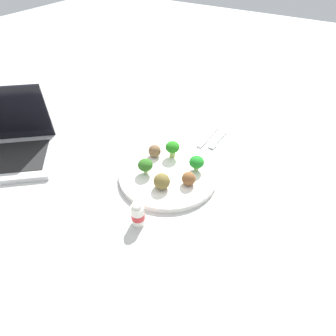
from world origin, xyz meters
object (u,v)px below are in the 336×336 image
meatball_center (155,151)px  meatball_mid_left (189,179)px  napkin (213,139)px  broccoli_floret_mid_right (197,162)px  plate (168,176)px  yogurt_bottle (138,215)px  meatball_mid_right (162,181)px  broccoli_floret_front_left (172,148)px  fork (217,140)px  broccoli_floret_back_left (145,165)px  knife (208,137)px

meatball_center → meatball_mid_left: same height
napkin → broccoli_floret_mid_right: bearing=10.7°
plate → yogurt_bottle: bearing=9.0°
plate → meatball_mid_right: 0.07m
broccoli_floret_front_left → meatball_center: size_ratio=1.37×
fork → meatball_mid_right: bearing=-4.8°
broccoli_floret_front_left → meatball_mid_right: bearing=20.0°
plate → meatball_mid_left: 0.08m
yogurt_bottle → meatball_center: bearing=-155.1°
broccoli_floret_mid_right → broccoli_floret_back_left: same height
broccoli_floret_mid_right → meatball_mid_right: size_ratio=1.03×
knife → fork: bearing=90.9°
meatball_mid_right → yogurt_bottle: yogurt_bottle is taller
broccoli_floret_front_left → fork: 0.19m
broccoli_floret_back_left → knife: (-0.27, 0.06, -0.04)m
broccoli_floret_front_left → yogurt_bottle: bearing=13.2°
broccoli_floret_mid_right → plate: bearing=-47.3°
broccoli_floret_back_left → meatball_mid_right: broccoli_floret_back_left is taller
meatball_mid_right → fork: meatball_mid_right is taller
broccoli_floret_front_left → meatball_center: bearing=-61.2°
broccoli_floret_front_left → meatball_center: (0.03, -0.05, -0.01)m
plate → meatball_center: meatball_center is taller
meatball_mid_right → knife: bearing=-178.0°
meatball_mid_left → knife: size_ratio=0.26×
meatball_mid_right → fork: bearing=175.2°
broccoli_floret_mid_right → meatball_center: 0.14m
meatball_center → meatball_mid_right: (0.11, 0.10, 0.00)m
broccoli_floret_back_left → yogurt_bottle: yogurt_bottle is taller
broccoli_floret_front_left → knife: broccoli_floret_front_left is taller
meatball_mid_right → napkin: 0.31m
broccoli_floret_front_left → broccoli_floret_mid_right: bearing=78.3°
broccoli_floret_front_left → fork: bearing=156.0°
plate → broccoli_floret_mid_right: broccoli_floret_mid_right is taller
meatball_mid_right → meatball_mid_left: bearing=133.3°
meatball_mid_left → knife: bearing=-165.4°
plate → meatball_center: (-0.05, -0.08, 0.03)m
broccoli_floret_back_left → yogurt_bottle: 0.17m
meatball_mid_right → fork: 0.30m
napkin → meatball_mid_right: bearing=-1.4°
meatball_center → knife: 0.21m
meatball_mid_left → napkin: 0.26m
broccoli_floret_back_left → meatball_center: broccoli_floret_back_left is taller
broccoli_floret_front_left → broccoli_floret_back_left: size_ratio=1.12×
broccoli_floret_mid_right → yogurt_bottle: (0.24, -0.03, -0.01)m
fork → broccoli_floret_back_left: bearing=-19.5°
fork → yogurt_bottle: 0.42m
meatball_center → meatball_mid_left: size_ratio=0.99×
broccoli_floret_front_left → meatball_mid_left: broccoli_floret_front_left is taller
broccoli_floret_mid_right → yogurt_bottle: bearing=-7.6°
broccoli_floret_front_left → meatball_mid_left: 0.13m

